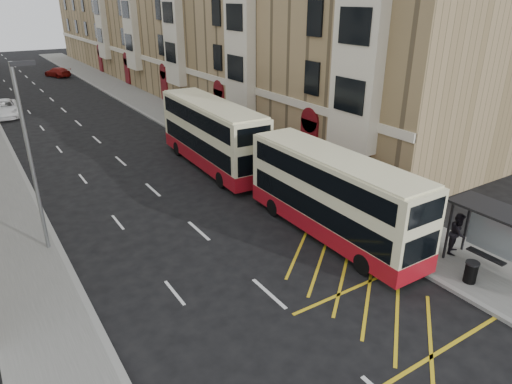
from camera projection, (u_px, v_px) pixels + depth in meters
ground at (341, 358)px, 14.24m from camera, size 200.00×200.00×0.00m
pavement_right at (180, 120)px, 41.33m from camera, size 4.00×120.00×0.15m
kerb_right at (159, 123)px, 40.33m from camera, size 0.25×120.00×0.15m
kerb_left at (9, 145)px, 34.35m from camera, size 0.25×120.00×0.15m
road_markings at (53, 101)px, 48.93m from camera, size 10.00×110.00×0.01m
terrace_right at (176, 22)px, 53.66m from camera, size 10.75×79.00×15.25m
guard_railing at (358, 216)px, 21.45m from camera, size 0.06×6.56×1.01m
street_lamp_near at (30, 150)px, 18.49m from camera, size 0.93×0.18×8.00m
double_decker_front at (332, 196)px, 20.74m from camera, size 2.34×10.00×3.98m
double_decker_rear at (212, 135)px, 29.26m from camera, size 2.93×10.88×4.30m
litter_bin at (471, 272)px, 17.61m from camera, size 0.53×0.53×0.88m
pedestrian_mid at (458, 233)px, 19.48m from camera, size 1.10×1.00×1.85m
pedestrian_far at (428, 235)px, 19.63m from camera, size 1.01×0.74×1.60m
white_van at (3, 109)px, 42.31m from camera, size 2.95×5.69×1.53m
car_red at (57, 72)px, 63.23m from camera, size 3.30×4.80×1.29m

